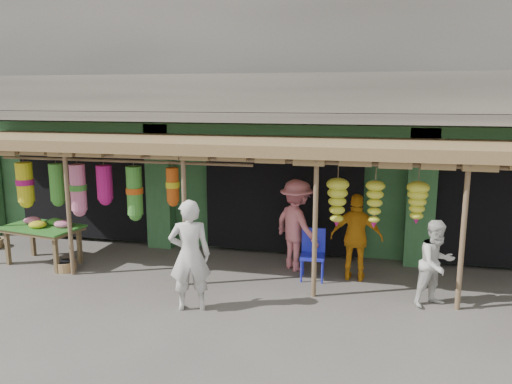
% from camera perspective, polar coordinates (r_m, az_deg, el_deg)
% --- Properties ---
extents(ground, '(80.00, 80.00, 0.00)m').
position_cam_1_polar(ground, '(9.83, 0.82, -10.85)').
color(ground, '#514C47').
rests_on(ground, ground).
extents(building, '(16.40, 6.80, 7.00)m').
position_cam_1_polar(building, '(13.92, 5.24, 9.76)').
color(building, gray).
rests_on(building, ground).
extents(awning, '(14.00, 2.70, 2.79)m').
position_cam_1_polar(awning, '(9.99, 0.82, 4.71)').
color(awning, brown).
rests_on(awning, ground).
extents(flower_table, '(1.81, 1.25, 1.00)m').
position_cam_1_polar(flower_table, '(11.85, -23.08, -3.83)').
color(flower_table, brown).
rests_on(flower_table, ground).
extents(blue_chair, '(0.51, 0.52, 1.01)m').
position_cam_1_polar(blue_chair, '(10.21, 6.53, -6.72)').
color(blue_chair, '#1C22B7').
rests_on(blue_chair, ground).
extents(basket_right, '(0.49, 0.49, 0.20)m').
position_cam_1_polar(basket_right, '(11.43, -20.93, -7.89)').
color(basket_right, '#A7734E').
rests_on(basket_right, ground).
extents(person_front, '(0.82, 0.67, 1.95)m').
position_cam_1_polar(person_front, '(8.65, -7.57, -7.18)').
color(person_front, silver).
rests_on(person_front, ground).
extents(person_right, '(0.95, 0.92, 1.55)m').
position_cam_1_polar(person_right, '(9.33, 19.91, -7.68)').
color(person_right, silver).
rests_on(person_right, ground).
extents(person_vendor, '(1.05, 0.48, 1.76)m').
position_cam_1_polar(person_vendor, '(10.14, 11.42, -5.12)').
color(person_vendor, orange).
rests_on(person_vendor, ground).
extents(person_shopper, '(1.41, 1.38, 1.94)m').
position_cam_1_polar(person_shopper, '(10.56, 4.66, -3.79)').
color(person_shopper, '#CD6D74').
rests_on(person_shopper, ground).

